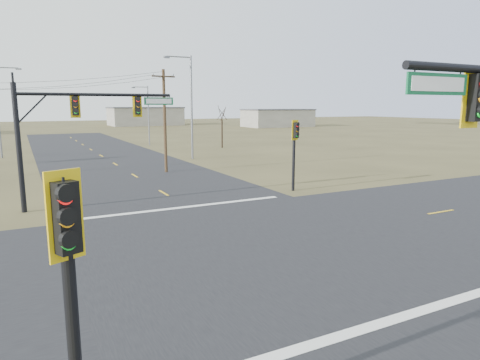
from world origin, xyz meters
The scene contains 14 objects.
ground centered at (0.00, 0.00, 0.00)m, with size 320.00×320.00×0.00m, color brown.
road_ew centered at (0.00, 0.00, 0.01)m, with size 160.00×14.00×0.02m, color black.
road_ns centered at (0.00, 0.00, 0.01)m, with size 14.00×160.00×0.02m, color black.
stop_bar_near centered at (0.00, -7.50, 0.03)m, with size 12.00×0.40×0.01m, color silver.
stop_bar_far centered at (0.00, 7.50, 0.03)m, with size 12.00×0.40×0.01m, color silver.
mast_arm_far centered at (-5.36, 10.57, 5.06)m, with size 8.84×0.54×7.00m.
pedestal_signal_ne centered at (8.22, 8.67, 3.48)m, with size 0.62×0.54×4.86m.
pedestal_signal_sw centered at (-7.78, -8.73, 3.51)m, with size 0.67×0.60×4.92m.
utility_pole_near centered at (2.97, 20.77, 4.60)m, with size 2.14×0.54×8.81m.
streetlight_a centered at (8.21, 28.61, 6.17)m, with size 3.07×0.41×10.98m.
streetlight_b centered at (8.56, 47.02, 4.81)m, with size 2.40×0.28×8.58m.
bare_tree_c centered at (16.59, 38.44, 4.79)m, with size 2.58×2.58×6.10m.
warehouse_mid centered at (25.00, 110.00, 2.50)m, with size 20.00×12.00×5.00m, color #A4A091.
warehouse_right centered at (55.00, 85.00, 2.25)m, with size 18.00×10.00×4.50m, color #A4A091.
Camera 1 is at (-8.27, -15.21, 5.80)m, focal length 32.00 mm.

